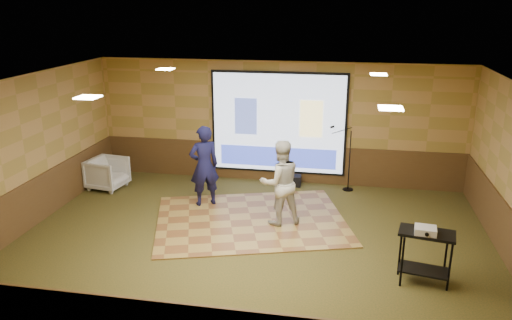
% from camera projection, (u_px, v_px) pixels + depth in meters
% --- Properties ---
extents(ground, '(9.00, 9.00, 0.00)m').
position_uv_depth(ground, '(252.00, 243.00, 9.38)').
color(ground, '#2D3618').
rests_on(ground, ground).
extents(room_shell, '(9.04, 7.04, 3.02)m').
position_uv_depth(room_shell, '(251.00, 135.00, 8.75)').
color(room_shell, '#B08649').
rests_on(room_shell, ground).
extents(wainscot_back, '(9.00, 0.04, 0.95)m').
position_uv_depth(wainscot_back, '(278.00, 163.00, 12.50)').
color(wainscot_back, '#4F331A').
rests_on(wainscot_back, ground).
extents(wainscot_left, '(0.04, 7.00, 0.95)m').
position_uv_depth(wainscot_left, '(33.00, 203.00, 10.01)').
color(wainscot_left, '#4F331A').
rests_on(wainscot_left, ground).
extents(wainscot_right, '(0.04, 7.00, 0.95)m').
position_uv_depth(wainscot_right, '(510.00, 240.00, 8.46)').
color(wainscot_right, '#4F331A').
rests_on(wainscot_right, ground).
extents(projector_screen, '(3.32, 0.06, 2.52)m').
position_uv_depth(projector_screen, '(278.00, 124.00, 12.15)').
color(projector_screen, black).
rests_on(projector_screen, room_shell).
extents(downlight_nw, '(0.32, 0.32, 0.02)m').
position_uv_depth(downlight_nw, '(165.00, 69.00, 10.54)').
color(downlight_nw, '#FFE8BF').
rests_on(downlight_nw, room_shell).
extents(downlight_ne, '(0.32, 0.32, 0.02)m').
position_uv_depth(downlight_ne, '(379.00, 74.00, 9.79)').
color(downlight_ne, '#FFE8BF').
rests_on(downlight_ne, room_shell).
extents(downlight_sw, '(0.32, 0.32, 0.02)m').
position_uv_depth(downlight_sw, '(88.00, 97.00, 7.45)').
color(downlight_sw, '#FFE8BF').
rests_on(downlight_sw, room_shell).
extents(downlight_se, '(0.32, 0.32, 0.02)m').
position_uv_depth(downlight_se, '(391.00, 108.00, 6.69)').
color(downlight_se, '#FFE8BF').
rests_on(downlight_se, room_shell).
extents(dance_floor, '(4.53, 3.93, 0.03)m').
position_uv_depth(dance_floor, '(251.00, 220.00, 10.33)').
color(dance_floor, olive).
rests_on(dance_floor, ground).
extents(player_left, '(0.78, 0.70, 1.79)m').
position_uv_depth(player_left, '(204.00, 166.00, 10.85)').
color(player_left, '#141440').
rests_on(player_left, dance_floor).
extents(player_right, '(1.05, 0.96, 1.74)m').
position_uv_depth(player_right, '(280.00, 183.00, 9.92)').
color(player_right, beige).
rests_on(player_right, dance_floor).
extents(av_table, '(0.85, 0.45, 0.90)m').
position_uv_depth(av_table, '(425.00, 248.00, 7.89)').
color(av_table, black).
rests_on(av_table, ground).
extents(projector, '(0.35, 0.30, 0.11)m').
position_uv_depth(projector, '(426.00, 230.00, 7.73)').
color(projector, silver).
rests_on(projector, av_table).
extents(mic_stand, '(0.62, 0.25, 1.58)m').
position_uv_depth(mic_stand, '(346.00, 170.00, 11.89)').
color(mic_stand, black).
rests_on(mic_stand, ground).
extents(banquet_chair, '(0.94, 0.92, 0.75)m').
position_uv_depth(banquet_chair, '(107.00, 173.00, 12.03)').
color(banquet_chair, gray).
rests_on(banquet_chair, ground).
extents(duffel_bag, '(0.43, 0.29, 0.26)m').
position_uv_depth(duffel_bag, '(292.00, 180.00, 12.27)').
color(duffel_bag, black).
rests_on(duffel_bag, ground).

